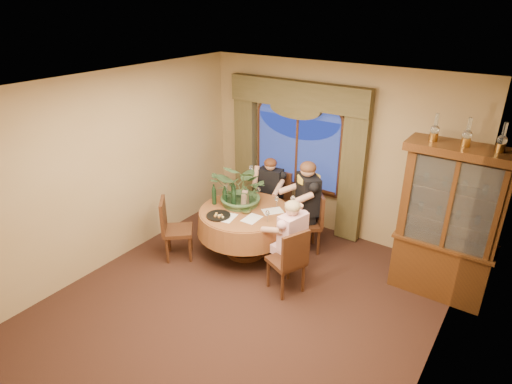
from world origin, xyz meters
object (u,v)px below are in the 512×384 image
Objects in this scene: person_back at (270,193)px; stoneware_vase at (245,199)px; person_scarf at (307,205)px; dining_table at (245,232)px; chair_front_left at (178,229)px; centerpiece_plant at (243,168)px; wine_bottle_0 at (214,194)px; wine_bottle_4 at (225,190)px; oil_lamp_center at (468,132)px; chair_right at (286,259)px; wine_bottle_3 at (234,198)px; chair_back_right at (306,223)px; person_pink at (292,242)px; oil_lamp_right at (503,137)px; oil_lamp_left at (435,127)px; chair_back at (275,202)px; olive_bowl at (246,211)px; wine_bottle_2 at (233,191)px; china_cabinet at (448,224)px; wine_bottle_1 at (225,196)px.

stoneware_vase is at bearing 86.60° from person_back.
stoneware_vase is (-0.75, -0.62, 0.15)m from person_scarf.
chair_front_left is (-0.78, -0.66, 0.10)m from dining_table.
person_back is at bearing 99.64° from dining_table.
wine_bottle_0 is (-0.38, -0.24, -0.44)m from centerpiece_plant.
person_back is 3.82× the size of wine_bottle_4.
oil_lamp_center is 0.35× the size of chair_right.
wine_bottle_3 and wine_bottle_4 have the same top height.
person_pink is at bearing 155.21° from chair_back_right.
wine_bottle_0 reaches higher than stoneware_vase.
stoneware_vase is at bearing -168.09° from oil_lamp_center.
oil_lamp_right is at bearing 12.26° from wine_bottle_0.
chair_back_right and chair_front_left have the same top height.
oil_lamp_right reaches higher than wine_bottle_3.
oil_lamp_left is 2.49m from chair_right.
chair_back is 1.10m from wine_bottle_3.
oil_lamp_center is at bearing 11.91° from stoneware_vase.
centerpiece_plant is 6.94× the size of olive_bowl.
wine_bottle_4 is (0.04, 0.22, 0.00)m from wine_bottle_0.
stoneware_vase is at bearing 126.65° from dining_table.
wine_bottle_3 reaches higher than chair_front_left.
person_back is 4.85× the size of stoneware_vase.
wine_bottle_0 is (-0.35, -1.07, 0.29)m from person_back.
oil_lamp_left is 1.03× the size of wine_bottle_3.
wine_bottle_2 is (-0.40, 0.22, 0.14)m from olive_bowl.
oil_lamp_center is at bearing 70.71° from chair_front_left.
wine_bottle_3 is (0.15, -0.20, 0.00)m from wine_bottle_2.
oil_lamp_right is 1.03× the size of wine_bottle_0.
centerpiece_plant reaches higher than wine_bottle_3.
stoneware_vase is at bearing -169.43° from oil_lamp_right.
dining_table is 1.01m from person_pink.
chair_right is at bearing -146.96° from china_cabinet.
olive_bowl is (0.23, -1.03, 0.14)m from person_back.
person_back is at bearing 71.92° from wine_bottle_0.
chair_back is 3.70× the size of stoneware_vase.
chair_front_left is at bearing -159.00° from china_cabinet.
wine_bottle_4 is (-0.34, -0.02, -0.44)m from centerpiece_plant.
person_back reaches higher than chair_right.
chair_front_left is 1.07m from olive_bowl.
chair_right is 1.62m from wine_bottle_4.
wine_bottle_2 is (-1.02, -0.55, 0.19)m from person_scarf.
wine_bottle_3 is (-0.18, -0.04, 0.54)m from dining_table.
dining_table is 4.46× the size of wine_bottle_0.
chair_right is 2.91× the size of wine_bottle_1.
oil_lamp_left is 3.01m from chair_back.
wine_bottle_4 is (-1.46, 0.56, 0.44)m from chair_right.
stoneware_vase is at bearing -168.09° from china_cabinet.
oil_lamp_center is at bearing 169.87° from chair_back.
chair_back is at bearing 67.45° from wine_bottle_0.
oil_lamp_center reaches higher than person_scarf.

